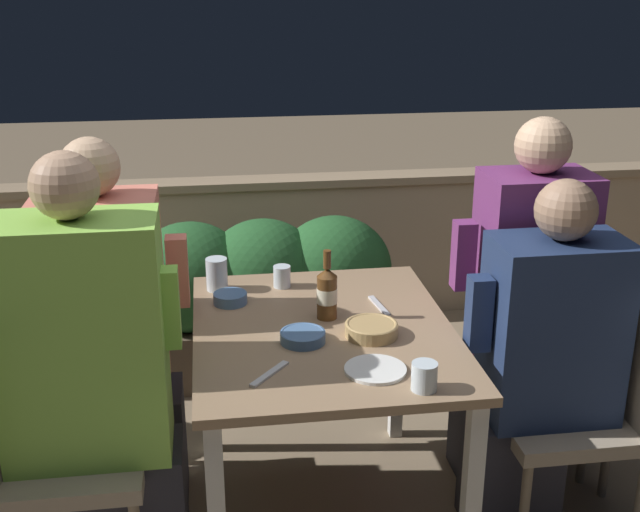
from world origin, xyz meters
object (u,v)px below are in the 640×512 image
(person_green_blouse, at_px, (96,378))
(beer_bottle, at_px, (327,292))
(chair_left_far, at_px, (56,369))
(chair_right_far, at_px, (570,340))
(chair_right_near, at_px, (598,381))
(person_navy_jumper, at_px, (540,365))
(person_coral_top, at_px, (115,331))
(chair_left_near, at_px, (30,425))
(person_purple_stripe, at_px, (520,306))

(person_green_blouse, height_order, beer_bottle, person_green_blouse)
(person_green_blouse, xyz_separation_m, beer_bottle, (0.73, 0.24, 0.13))
(chair_left_far, bearing_deg, chair_right_far, -1.22)
(person_green_blouse, xyz_separation_m, chair_right_near, (1.60, 0.01, -0.14))
(person_green_blouse, xyz_separation_m, chair_right_far, (1.64, 0.32, -0.14))
(chair_right_near, height_order, person_navy_jumper, person_navy_jumper)
(person_coral_top, height_order, chair_right_near, person_coral_top)
(chair_left_near, height_order, chair_right_far, same)
(chair_left_near, distance_m, person_coral_top, 0.44)
(chair_left_far, bearing_deg, person_navy_jumper, -12.21)
(chair_left_far, height_order, chair_right_far, same)
(chair_left_near, relative_size, chair_left_far, 1.00)
(person_navy_jumper, relative_size, chair_right_far, 1.33)
(person_coral_top, relative_size, chair_right_near, 1.44)
(chair_left_near, height_order, person_purple_stripe, person_purple_stripe)
(chair_right_near, bearing_deg, person_coral_top, 167.82)
(person_purple_stripe, bearing_deg, beer_bottle, -173.88)
(person_green_blouse, relative_size, chair_right_far, 1.48)
(beer_bottle, bearing_deg, person_purple_stripe, 6.12)
(chair_left_near, bearing_deg, person_navy_jumper, 0.52)
(chair_right_far, bearing_deg, beer_bottle, -175.24)
(person_green_blouse, bearing_deg, person_coral_top, 86.70)
(person_coral_top, distance_m, beer_bottle, 0.73)
(chair_right_far, distance_m, beer_bottle, 0.95)
(person_green_blouse, height_order, chair_left_far, person_green_blouse)
(person_green_blouse, xyz_separation_m, person_coral_top, (0.02, 0.35, -0.01))
(chair_left_near, relative_size, person_purple_stripe, 0.68)
(chair_left_near, xyz_separation_m, person_coral_top, (0.22, 0.35, 0.13))
(chair_right_far, height_order, person_purple_stripe, person_purple_stripe)
(chair_left_near, relative_size, beer_bottle, 3.89)
(chair_left_far, bearing_deg, person_coral_top, -0.00)
(chair_left_near, xyz_separation_m, person_purple_stripe, (1.64, 0.32, 0.15))
(person_green_blouse, height_order, chair_right_near, person_green_blouse)
(chair_left_far, bearing_deg, chair_left_near, -93.14)
(chair_left_near, height_order, person_navy_jumper, person_navy_jumper)
(chair_left_far, distance_m, chair_right_near, 1.81)
(chair_left_near, bearing_deg, beer_bottle, 14.46)
(chair_right_near, distance_m, chair_right_far, 0.30)
(person_purple_stripe, xyz_separation_m, beer_bottle, (-0.71, -0.08, 0.12))
(chair_left_far, xyz_separation_m, chair_right_far, (1.82, -0.04, 0.00))
(chair_left_near, xyz_separation_m, person_navy_jumper, (1.59, 0.01, 0.08))
(person_purple_stripe, distance_m, beer_bottle, 0.72)
(chair_left_near, height_order, chair_left_far, same)
(person_coral_top, xyz_separation_m, beer_bottle, (0.71, -0.11, 0.14))
(chair_left_far, height_order, person_coral_top, person_coral_top)
(chair_left_far, height_order, beer_bottle, beer_bottle)
(chair_right_near, xyz_separation_m, chair_right_far, (0.04, 0.30, 0.00))
(chair_left_far, bearing_deg, person_green_blouse, -62.51)
(person_navy_jumper, xyz_separation_m, beer_bottle, (-0.66, 0.23, 0.20))
(person_navy_jumper, bearing_deg, person_green_blouse, -179.40)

